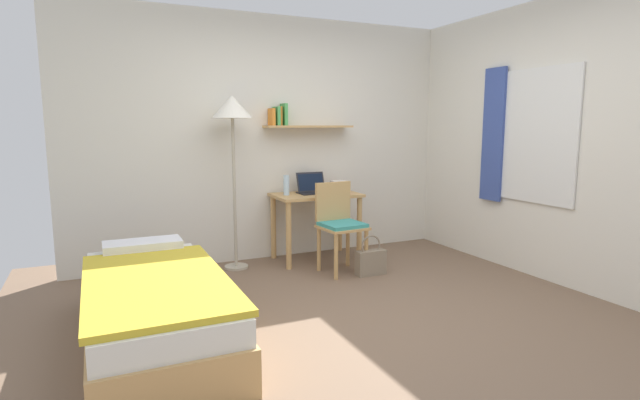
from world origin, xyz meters
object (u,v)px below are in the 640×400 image
desk_chair (339,222)px  laptop (312,188)px  bed (156,308)px  handbag (371,261)px  water_bottle (286,185)px  desk (316,207)px  standing_lamp (232,116)px  book_stack (339,186)px

desk_chair → laptop: laptop is taller
bed → handbag: (2.09, 0.71, -0.10)m
desk_chair → water_bottle: water_bottle is taller
desk → desk_chair: 0.51m
desk_chair → water_bottle: size_ratio=4.19×
standing_lamp → handbag: 1.96m
desk_chair → laptop: size_ratio=2.73×
standing_lamp → laptop: 1.16m
bed → book_stack: (2.15, 1.51, 0.54)m
desk → book_stack: 0.37m
bed → handbag: size_ratio=4.85×
standing_lamp → handbag: standing_lamp is taller
standing_lamp → water_bottle: standing_lamp is taller
laptop → desk: bearing=-77.9°
desk → laptop: 0.21m
bed → desk: (1.84, 1.46, 0.34)m
water_bottle → book_stack: water_bottle is taller
bed → desk: bearing=38.4°
book_stack → handbag: (-0.06, -0.80, -0.65)m
standing_lamp → water_bottle: (0.56, -0.00, -0.71)m
desk → laptop: size_ratio=2.81×
handbag → laptop: bearing=107.9°
water_bottle → desk: bearing=-4.9°
desk → laptop: (-0.01, 0.07, 0.20)m
desk → water_bottle: water_bottle is taller
bed → desk_chair: size_ratio=2.18×
laptop → handbag: (0.26, -0.81, -0.64)m
laptop → handbag: size_ratio=0.82×
standing_lamp → laptop: standing_lamp is taller
handbag → book_stack: bearing=85.7°
water_bottle → handbag: water_bottle is taller
laptop → water_bottle: size_ratio=1.53×
desk → book_stack: book_stack is taller
standing_lamp → laptop: bearing=2.2°
desk_chair → laptop: 0.63m
desk_chair → laptop: (-0.04, 0.57, 0.28)m
desk_chair → bed: bearing=-152.9°
laptop → book_stack: size_ratio=1.31×
desk → standing_lamp: size_ratio=0.52×
bed → desk: desk is taller
book_stack → handbag: size_ratio=0.62×
laptop → bed: bearing=-140.1°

